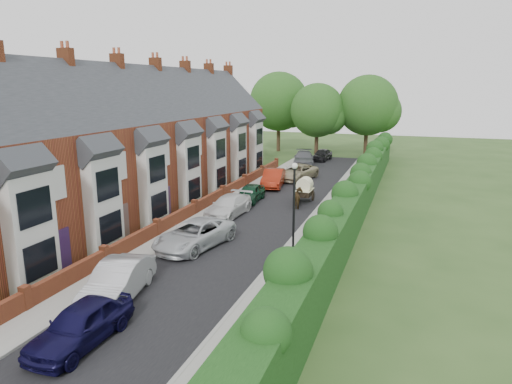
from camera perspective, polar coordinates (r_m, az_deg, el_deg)
ground at (r=21.91m, az=-6.93°, el=-10.96°), size 140.00×140.00×0.00m
road at (r=31.68m, az=1.03°, el=-3.19°), size 6.00×58.00×0.02m
pavement_hedge_side at (r=30.68m, az=8.33°, el=-3.77°), size 2.20×58.00×0.12m
pavement_house_side at (r=33.03m, az=-5.33°, el=-2.47°), size 1.70×58.00×0.12m
kerb_hedge_side at (r=30.88m, az=6.42°, el=-3.59°), size 0.18×58.00×0.13m
kerb_house_side at (r=32.71m, az=-4.06°, el=-2.59°), size 0.18×58.00×0.13m
hedge at (r=30.00m, az=11.80°, el=-1.25°), size 2.10×58.00×2.85m
terrace_row at (r=34.51m, az=-16.14°, el=5.23°), size 9.05×40.50×11.50m
garden_wall_row at (r=32.48m, az=-7.69°, el=-2.07°), size 0.35×40.35×1.10m
lamppost at (r=23.27m, az=4.77°, el=-0.87°), size 0.32×0.32×5.16m
tree_far_left at (r=59.20m, az=8.03°, el=9.91°), size 7.14×6.80×9.29m
tree_far_right at (r=60.27m, az=14.16°, el=10.27°), size 7.98×7.60×10.31m
tree_far_back at (r=63.49m, az=3.25°, el=11.04°), size 8.40×8.00×10.82m
car_navy at (r=17.76m, az=-21.04°, el=-15.17°), size 1.84×4.41×1.49m
car_silver_a at (r=20.66m, az=-16.88°, el=-10.59°), size 2.61×5.06×1.59m
car_silver_b at (r=25.98m, az=-7.69°, el=-5.29°), size 3.50×5.80×1.51m
car_white at (r=31.98m, az=-3.45°, el=-1.76°), size 2.27×4.97×1.41m
car_green at (r=35.84m, az=-0.74°, el=-0.14°), size 1.74×4.06×1.37m
car_red at (r=41.11m, az=2.18°, el=1.74°), size 2.45×5.06×1.60m
car_beige at (r=44.41m, az=5.14°, el=2.48°), size 3.66×5.76×1.48m
car_grey at (r=52.66m, az=5.98°, el=4.20°), size 3.39×5.86×1.60m
car_black at (r=56.38m, az=8.27°, el=4.63°), size 2.10×4.32×1.42m
horse at (r=34.19m, az=5.37°, el=-0.78°), size 1.34×1.88×1.45m
horse_cart at (r=35.85m, az=6.10°, el=0.51°), size 1.23×2.72×1.96m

